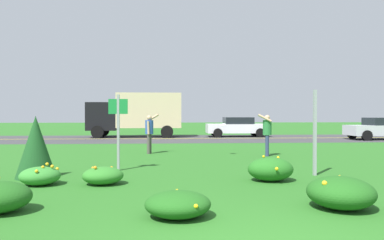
{
  "coord_description": "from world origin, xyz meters",
  "views": [
    {
      "loc": [
        -1.17,
        -3.67,
        1.64
      ],
      "look_at": [
        -0.29,
        9.44,
        1.45
      ],
      "focal_mm": 33.19,
      "sensor_mm": 36.0,
      "label": 1
    }
  ],
  "objects_px": {
    "person_thrower_blue_shirt": "(149,131)",
    "car_silver_leftmost": "(382,128)",
    "sign_post_near_path": "(118,124)",
    "box_truck_black": "(137,112)",
    "car_white_center_left": "(237,127)",
    "frisbee_white": "(223,125)",
    "person_catcher_green_shirt": "(267,131)",
    "sign_post_by_roadside": "(315,133)"
  },
  "relations": [
    {
      "from": "person_thrower_blue_shirt",
      "to": "car_silver_leftmost",
      "type": "bearing_deg",
      "value": 26.5
    },
    {
      "from": "sign_post_near_path",
      "to": "box_truck_black",
      "type": "relative_size",
      "value": 0.33
    },
    {
      "from": "car_white_center_left",
      "to": "car_silver_leftmost",
      "type": "bearing_deg",
      "value": -22.45
    },
    {
      "from": "sign_post_near_path",
      "to": "car_white_center_left",
      "type": "relative_size",
      "value": 0.5
    },
    {
      "from": "car_silver_leftmost",
      "to": "frisbee_white",
      "type": "bearing_deg",
      "value": -145.01
    },
    {
      "from": "frisbee_white",
      "to": "car_silver_leftmost",
      "type": "relative_size",
      "value": 0.06
    },
    {
      "from": "frisbee_white",
      "to": "car_white_center_left",
      "type": "distance_m",
      "value": 12.41
    },
    {
      "from": "person_catcher_green_shirt",
      "to": "car_silver_leftmost",
      "type": "height_order",
      "value": "person_catcher_green_shirt"
    },
    {
      "from": "person_thrower_blue_shirt",
      "to": "car_white_center_left",
      "type": "bearing_deg",
      "value": 61.96
    },
    {
      "from": "sign_post_near_path",
      "to": "car_silver_leftmost",
      "type": "xyz_separation_m",
      "value": [
        15.57,
        11.93,
        -0.62
      ]
    },
    {
      "from": "person_thrower_blue_shirt",
      "to": "box_truck_black",
      "type": "xyz_separation_m",
      "value": [
        -1.48,
        11.13,
        0.83
      ]
    },
    {
      "from": "sign_post_near_path",
      "to": "box_truck_black",
      "type": "xyz_separation_m",
      "value": [
        -0.81,
        15.64,
        0.44
      ]
    },
    {
      "from": "car_silver_leftmost",
      "to": "car_white_center_left",
      "type": "bearing_deg",
      "value": 157.55
    },
    {
      "from": "frisbee_white",
      "to": "box_truck_black",
      "type": "relative_size",
      "value": 0.04
    },
    {
      "from": "sign_post_near_path",
      "to": "person_thrower_blue_shirt",
      "type": "distance_m",
      "value": 4.57
    },
    {
      "from": "frisbee_white",
      "to": "person_catcher_green_shirt",
      "type": "bearing_deg",
      "value": -9.22
    },
    {
      "from": "sign_post_by_roadside",
      "to": "car_silver_leftmost",
      "type": "xyz_separation_m",
      "value": [
        10.14,
        13.13,
        -0.42
      ]
    },
    {
      "from": "box_truck_black",
      "to": "sign_post_near_path",
      "type": "bearing_deg",
      "value": -87.04
    },
    {
      "from": "sign_post_by_roadside",
      "to": "box_truck_black",
      "type": "xyz_separation_m",
      "value": [
        -6.23,
        16.83,
        0.65
      ]
    },
    {
      "from": "car_white_center_left",
      "to": "box_truck_black",
      "type": "bearing_deg",
      "value": -180.0
    },
    {
      "from": "car_white_center_left",
      "to": "box_truck_black",
      "type": "distance_m",
      "value": 7.49
    },
    {
      "from": "person_thrower_blue_shirt",
      "to": "car_silver_leftmost",
      "type": "xyz_separation_m",
      "value": [
        14.9,
        7.43,
        -0.23
      ]
    },
    {
      "from": "person_thrower_blue_shirt",
      "to": "car_white_center_left",
      "type": "distance_m",
      "value": 12.62
    },
    {
      "from": "person_catcher_green_shirt",
      "to": "car_white_center_left",
      "type": "bearing_deg",
      "value": 84.38
    },
    {
      "from": "sign_post_by_roadside",
      "to": "person_thrower_blue_shirt",
      "type": "xyz_separation_m",
      "value": [
        -4.75,
        5.7,
        -0.19
      ]
    },
    {
      "from": "sign_post_by_roadside",
      "to": "person_catcher_green_shirt",
      "type": "distance_m",
      "value": 4.51
    },
    {
      "from": "car_silver_leftmost",
      "to": "box_truck_black",
      "type": "distance_m",
      "value": 16.83
    },
    {
      "from": "sign_post_near_path",
      "to": "person_catcher_green_shirt",
      "type": "bearing_deg",
      "value": 31.54
    },
    {
      "from": "person_thrower_blue_shirt",
      "to": "car_white_center_left",
      "type": "relative_size",
      "value": 0.37
    },
    {
      "from": "sign_post_by_roadside",
      "to": "car_silver_leftmost",
      "type": "bearing_deg",
      "value": 52.31
    },
    {
      "from": "sign_post_near_path",
      "to": "car_silver_leftmost",
      "type": "distance_m",
      "value": 19.62
    },
    {
      "from": "sign_post_by_roadside",
      "to": "car_silver_leftmost",
      "type": "height_order",
      "value": "sign_post_by_roadside"
    },
    {
      "from": "car_silver_leftmost",
      "to": "person_thrower_blue_shirt",
      "type": "bearing_deg",
      "value": -153.5
    },
    {
      "from": "sign_post_by_roadside",
      "to": "person_catcher_green_shirt",
      "type": "xyz_separation_m",
      "value": [
        -0.04,
        4.51,
        -0.18
      ]
    },
    {
      "from": "car_white_center_left",
      "to": "box_truck_black",
      "type": "height_order",
      "value": "box_truck_black"
    },
    {
      "from": "car_silver_leftmost",
      "to": "car_white_center_left",
      "type": "distance_m",
      "value": 9.7
    },
    {
      "from": "box_truck_black",
      "to": "car_white_center_left",
      "type": "bearing_deg",
      "value": 0.0
    },
    {
      "from": "person_thrower_blue_shirt",
      "to": "car_white_center_left",
      "type": "height_order",
      "value": "person_thrower_blue_shirt"
    },
    {
      "from": "sign_post_near_path",
      "to": "person_thrower_blue_shirt",
      "type": "bearing_deg",
      "value": 81.5
    },
    {
      "from": "car_white_center_left",
      "to": "sign_post_by_roadside",
      "type": "bearing_deg",
      "value": -93.99
    },
    {
      "from": "person_thrower_blue_shirt",
      "to": "car_silver_leftmost",
      "type": "height_order",
      "value": "person_thrower_blue_shirt"
    },
    {
      "from": "sign_post_near_path",
      "to": "car_silver_leftmost",
      "type": "height_order",
      "value": "sign_post_near_path"
    }
  ]
}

